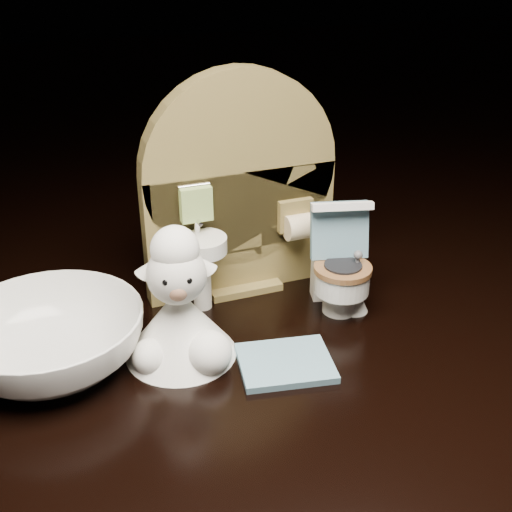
{
  "coord_description": "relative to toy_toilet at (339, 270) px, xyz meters",
  "views": [
    {
      "loc": [
        -0.13,
        -0.3,
        0.22
      ],
      "look_at": [
        -0.01,
        0.02,
        0.05
      ],
      "focal_mm": 45.0,
      "sensor_mm": 36.0,
      "label": 1
    }
  ],
  "objects": [
    {
      "name": "plush_lamb",
      "position": [
        -0.11,
        -0.02,
        0.0
      ],
      "size": [
        0.07,
        0.07,
        0.08
      ],
      "rotation": [
        0.0,
        0.0,
        -0.21
      ],
      "color": "white",
      "rests_on": "ground"
    },
    {
      "name": "ceramic_bowl",
      "position": [
        -0.18,
        -0.0,
        -0.01
      ],
      "size": [
        0.13,
        0.13,
        0.03
      ],
      "primitive_type": "imported",
      "rotation": [
        0.0,
        0.0,
        -0.3
      ],
      "color": "white",
      "rests_on": "ground"
    },
    {
      "name": "bath_mat",
      "position": [
        -0.06,
        -0.05,
        -0.02
      ],
      "size": [
        0.06,
        0.05,
        0.0
      ],
      "primitive_type": "cube",
      "rotation": [
        0.0,
        0.0,
        -0.18
      ],
      "color": "#5F879A",
      "rests_on": "ground"
    },
    {
      "name": "toy_toilet",
      "position": [
        0.0,
        0.0,
        0.0
      ],
      "size": [
        0.04,
        0.05,
        0.07
      ],
      "rotation": [
        0.0,
        0.0,
        -0.26
      ],
      "color": "white",
      "rests_on": "ground"
    },
    {
      "name": "toilet_brush",
      "position": [
        0.01,
        -0.01,
        -0.02
      ],
      "size": [
        0.02,
        0.02,
        0.04
      ],
      "color": "white",
      "rests_on": "ground"
    },
    {
      "name": "backdrop_panel",
      "position": [
        -0.05,
        0.05,
        0.04
      ],
      "size": [
        0.13,
        0.05,
        0.15
      ],
      "color": "olive",
      "rests_on": "ground"
    }
  ]
}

